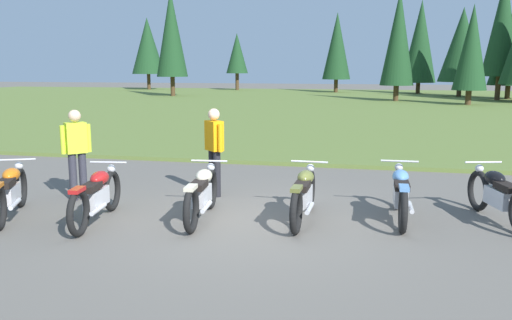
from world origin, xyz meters
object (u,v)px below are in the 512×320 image
at_px(motorcycle_black, 499,195).
at_px(rider_checking_bike, 76,149).
at_px(motorcycle_cream, 202,193).
at_px(motorcycle_olive, 304,194).
at_px(rider_near_row_end, 214,147).
at_px(motorcycle_red, 97,195).
at_px(motorcycle_orange, 10,191).
at_px(motorcycle_sky_blue, 401,193).

bearing_deg(motorcycle_black, rider_checking_bike, -179.04).
bearing_deg(motorcycle_cream, motorcycle_black, 10.76).
relative_size(motorcycle_olive, rider_checking_bike, 1.26).
bearing_deg(rider_near_row_end, motorcycle_red, -122.28).
relative_size(motorcycle_orange, motorcycle_red, 0.94).
bearing_deg(motorcycle_orange, motorcycle_cream, 10.06).
bearing_deg(rider_near_row_end, motorcycle_cream, -80.45).
bearing_deg(rider_checking_bike, motorcycle_olive, -6.40).
xyz_separation_m(motorcycle_red, motorcycle_cream, (1.58, 0.49, 0.00)).
bearing_deg(rider_near_row_end, motorcycle_olive, -34.92).
xyz_separation_m(motorcycle_sky_blue, motorcycle_black, (1.51, 0.21, 0.00)).
bearing_deg(rider_checking_bike, motorcycle_black, 0.96).
distance_m(motorcycle_orange, motorcycle_black, 7.85).
height_order(motorcycle_cream, motorcycle_sky_blue, same).
relative_size(motorcycle_cream, motorcycle_black, 1.02).
bearing_deg(motorcycle_sky_blue, motorcycle_cream, -167.94).
relative_size(motorcycle_olive, motorcycle_sky_blue, 1.00).
bearing_deg(rider_near_row_end, motorcycle_black, -8.25).
height_order(rider_checking_bike, rider_near_row_end, same).
xyz_separation_m(motorcycle_orange, motorcycle_black, (7.72, 1.43, 0.00)).
bearing_deg(motorcycle_red, motorcycle_cream, 17.29).
distance_m(motorcycle_red, motorcycle_olive, 3.28).
height_order(motorcycle_red, rider_checking_bike, rider_checking_bike).
xyz_separation_m(motorcycle_olive, motorcycle_black, (3.02, 0.60, 0.00)).
xyz_separation_m(motorcycle_black, rider_near_row_end, (-4.89, 0.71, 0.51)).
bearing_deg(motorcycle_red, rider_checking_bike, 130.47).
bearing_deg(motorcycle_orange, motorcycle_sky_blue, 11.07).
height_order(motorcycle_olive, rider_checking_bike, rider_checking_bike).
xyz_separation_m(motorcycle_red, motorcycle_sky_blue, (4.69, 1.16, 0.00)).
xyz_separation_m(motorcycle_cream, motorcycle_olive, (1.61, 0.28, 0.00)).
distance_m(motorcycle_cream, motorcycle_black, 4.71).
height_order(motorcycle_orange, motorcycle_red, same).
relative_size(motorcycle_orange, motorcycle_olive, 0.93).
relative_size(motorcycle_red, motorcycle_cream, 1.00).
bearing_deg(motorcycle_black, motorcycle_red, -167.54).
height_order(motorcycle_red, motorcycle_sky_blue, same).
xyz_separation_m(motorcycle_cream, rider_checking_bike, (-2.64, 0.76, 0.51)).
bearing_deg(motorcycle_black, motorcycle_olive, -168.77).
bearing_deg(motorcycle_orange, rider_near_row_end, 37.06).
bearing_deg(motorcycle_sky_blue, motorcycle_olive, -165.62).
height_order(motorcycle_orange, motorcycle_olive, same).
bearing_deg(rider_near_row_end, motorcycle_orange, -142.94).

